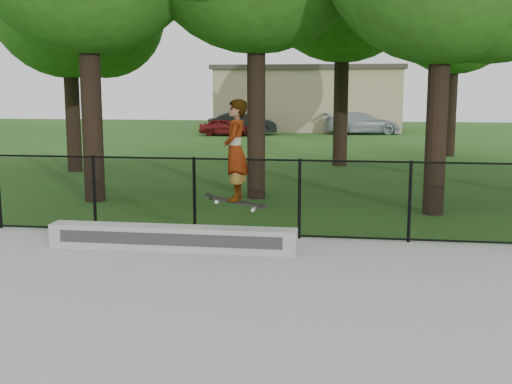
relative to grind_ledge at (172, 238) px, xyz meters
The scene contains 9 objects.
ground 5.16m from the grind_ledge, 65.81° to the right, with size 100.00×100.00×0.00m, color #2B4E15.
concrete_slab 5.16m from the grind_ledge, 65.81° to the right, with size 14.00×12.00×0.06m, color gray.
grind_ledge is the anchor object (origin of this frame).
car_a 27.71m from the grind_ledge, 99.39° to the left, with size 1.23×3.03×1.04m, color maroon.
car_b 28.32m from the grind_ledge, 97.31° to the left, with size 1.46×3.79×1.38m, color black.
car_c 30.13m from the grind_ledge, 83.09° to the left, with size 1.87×4.24×1.34m, color #98A4AC.
skater_airborne 1.95m from the grind_ledge, 12.84° to the right, with size 0.84×0.62×1.80m.
chainlink_fence 2.49m from the grind_ledge, 29.61° to the left, with size 16.06×0.06×1.50m.
distant_building 33.35m from the grind_ledge, 89.81° to the left, with size 12.40×6.40×4.30m.
Camera 1 is at (0.94, -5.80, 2.85)m, focal length 45.00 mm.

